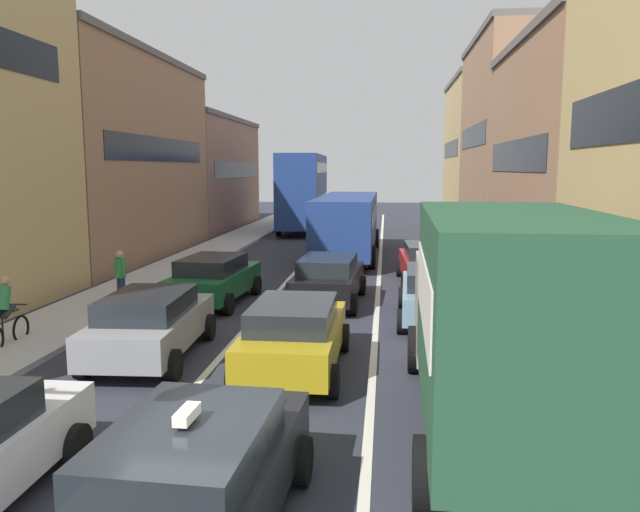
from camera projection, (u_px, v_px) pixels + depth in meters
sidewalk_left at (188, 262)px, 26.92m from camera, size 2.60×64.00×0.14m
lane_stripe_left at (301, 266)px, 26.40m from camera, size 0.16×60.00×0.01m
lane_stripe_right at (380, 267)px, 26.04m from camera, size 0.16×60.00×0.01m
building_row_left at (56, 137)px, 25.85m from camera, size 7.20×43.90×13.78m
building_row_right at (569, 150)px, 26.95m from camera, size 7.20×43.90×10.90m
removalist_box_truck at (501, 314)px, 9.33m from camera, size 2.85×7.75×3.58m
taxi_centre_lane_front at (194, 478)px, 6.72m from camera, size 2.22×4.38×1.66m
sedan_centre_lane_second at (294, 334)px, 12.59m from camera, size 2.07×4.30×1.49m
wagon_left_lane_second at (151, 323)px, 13.47m from camera, size 2.23×4.38×1.49m
hatchback_centre_lane_third at (328, 278)px, 18.92m from camera, size 2.23×4.38×1.49m
sedan_left_lane_third at (214, 278)px, 18.98m from camera, size 2.30×4.41×1.49m
sedan_right_lane_behind_truck at (436, 293)px, 16.73m from camera, size 2.17×4.36×1.49m
wagon_right_lane_far at (428, 262)px, 22.16m from camera, size 2.21×4.37×1.49m
bus_mid_queue_primary at (348, 220)px, 28.63m from camera, size 2.84×10.51×2.90m
bus_far_queue_secondary at (303, 189)px, 40.74m from camera, size 3.10×10.59×5.06m
cyclist_on_sidewalk at (6, 314)px, 14.10m from camera, size 0.50×1.73×1.72m
pedestrian_far_sidewalk at (120, 274)px, 18.93m from camera, size 0.46×0.35×1.66m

